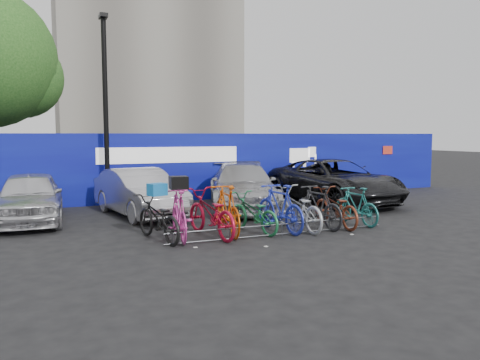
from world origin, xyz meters
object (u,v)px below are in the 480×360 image
bike_1 (179,214)px  bike_7 (318,206)px  bike_2 (210,213)px  lamppost (106,106)px  car_3 (334,181)px  bike_4 (253,213)px  bike_5 (280,208)px  bike_8 (335,208)px  car_0 (30,197)px  bike_3 (227,210)px  car_1 (139,192)px  bike_rack (282,229)px  bike_0 (158,218)px  car_2 (242,186)px  bike_9 (356,206)px  bike_6 (297,208)px

bike_1 → bike_7: bike_1 is taller
bike_2 → bike_7: size_ratio=1.15×
lamppost → car_3: size_ratio=1.13×
lamppost → car_3: (7.37, -1.94, -2.52)m
bike_4 → bike_5: size_ratio=0.94×
bike_2 → bike_8: bike_2 is taller
bike_1 → car_3: bearing=-145.2°
car_0 → bike_4: bearing=-32.8°
bike_3 → car_3: bearing=-142.6°
car_1 → bike_2: 3.62m
car_0 → bike_5: 6.72m
bike_3 → bike_5: bike_3 is taller
bike_5 → car_1: bearing=-59.1°
bike_rack → bike_3: size_ratio=2.83×
bike_4 → car_0: bearing=-47.9°
bike_0 → car_2: bearing=-148.2°
bike_rack → car_2: 4.26m
car_1 → bike_7: car_1 is taller
bike_8 → bike_9: size_ratio=1.13×
car_3 → bike_5: size_ratio=2.78×
bike_2 → bike_5: (1.76, -0.08, 0.03)m
bike_0 → bike_6: bearing=164.4°
bike_5 → bike_8: size_ratio=1.03×
lamppost → bike_rack: size_ratio=1.09×
car_0 → bike_0: size_ratio=2.09×
bike_5 → bike_8: (1.58, -0.01, -0.09)m
bike_6 → bike_2: bearing=-5.5°
car_0 → bike_4: car_0 is taller
bike_7 → bike_9: (1.14, -0.02, -0.05)m
car_3 → bike_7: bearing=-133.9°
bike_4 → bike_0: bearing=-12.9°
bike_rack → bike_4: bike_4 is taller
car_2 → bike_0: bearing=-117.2°
lamppost → car_1: bearing=-71.7°
bike_rack → car_3: (4.17, 4.06, 0.59)m
bike_2 → bike_6: size_ratio=1.03×
bike_2 → bike_0: bearing=-13.0°
bike_4 → bike_6: size_ratio=0.89×
bike_3 → bike_9: size_ratio=1.18×
car_3 → bike_2: 6.74m
bike_9 → bike_1: bearing=-5.4°
bike_5 → car_0: bearing=-39.4°
bike_5 → bike_6: (0.49, 0.00, -0.05)m
lamppost → car_0: size_ratio=1.51×
bike_7 → bike_8: bearing=169.0°
bike_rack → bike_9: 2.50m
car_0 → bike_3: 5.55m
bike_4 → bike_6: bike_6 is taller
lamppost → bike_9: bearing=-44.5°
car_1 → bike_0: car_1 is taller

